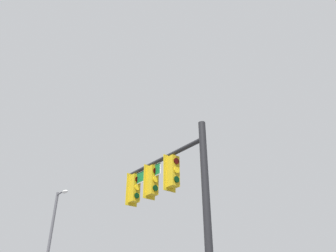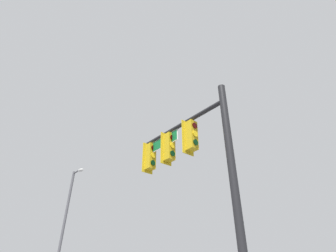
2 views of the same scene
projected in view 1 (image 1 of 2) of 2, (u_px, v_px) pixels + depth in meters
name	position (u px, v px, depth m)	size (l,w,h in m)	color
signal_pole_near	(171.00, 195.00, 10.98)	(4.46, 0.78, 7.16)	black
street_lamp	(49.00, 250.00, 20.05)	(1.63, 0.35, 8.46)	#4C4C51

